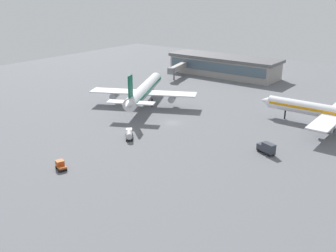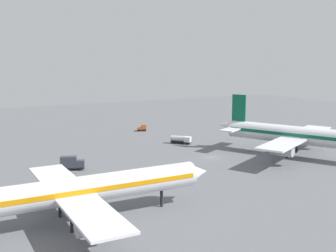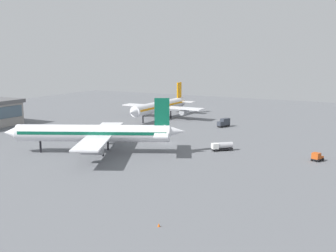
% 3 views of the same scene
% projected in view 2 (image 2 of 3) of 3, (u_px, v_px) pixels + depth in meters
% --- Properties ---
extents(ground, '(288.00, 288.00, 0.00)m').
position_uv_depth(ground, '(211.00, 157.00, 114.85)').
color(ground, slate).
extents(airplane_at_gate, '(48.40, 38.66, 14.77)m').
position_uv_depth(airplane_at_gate, '(81.00, 190.00, 69.55)').
color(airplane_at_gate, white).
rests_on(airplane_at_gate, ground).
extents(airplane_taxiing, '(40.38, 48.52, 15.93)m').
position_uv_depth(airplane_taxiing, '(303.00, 136.00, 114.69)').
color(airplane_taxiing, white).
rests_on(airplane_taxiing, ground).
extents(catering_truck, '(5.91, 3.76, 3.30)m').
position_uv_depth(catering_truck, '(71.00, 163.00, 102.00)').
color(catering_truck, black).
rests_on(catering_truck, ground).
extents(baggage_tug, '(3.66, 3.11, 2.30)m').
position_uv_depth(baggage_tug, '(143.00, 128.00, 155.52)').
color(baggage_tug, black).
rests_on(baggage_tug, ground).
extents(fuel_truck, '(5.71, 5.88, 2.50)m').
position_uv_depth(fuel_truck, '(181.00, 139.00, 132.72)').
color(fuel_truck, black).
rests_on(fuel_truck, ground).
extents(safety_cone_near_gate, '(0.44, 0.44, 0.60)m').
position_uv_depth(safety_cone_near_gate, '(290.00, 124.00, 169.36)').
color(safety_cone_near_gate, '#EA590C').
rests_on(safety_cone_near_gate, ground).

